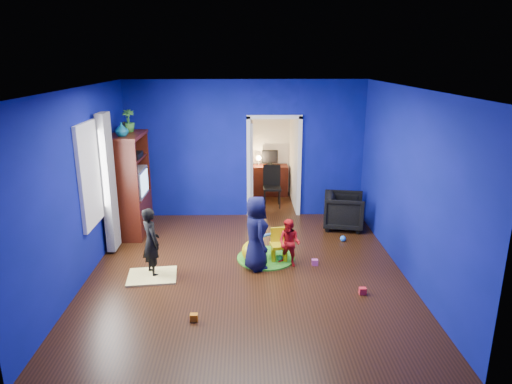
{
  "coord_description": "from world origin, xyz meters",
  "views": [
    {
      "loc": [
        -0.02,
        -6.72,
        3.34
      ],
      "look_at": [
        0.16,
        0.4,
        1.22
      ],
      "focal_mm": 32.0,
      "sensor_mm": 36.0,
      "label": 1
    }
  ],
  "objects_px": {
    "vase": "(122,130)",
    "toddler_red": "(289,243)",
    "child_navy": "(256,233)",
    "play_mat": "(266,258)",
    "tv_armoire": "(130,185)",
    "child_black": "(151,242)",
    "crt_tv": "(132,183)",
    "kid_chair": "(279,247)",
    "folding_chair": "(272,187)",
    "study_desk": "(270,180)",
    "armchair": "(344,211)",
    "hopper_ball": "(253,251)"
  },
  "relations": [
    {
      "from": "toddler_red",
      "to": "study_desk",
      "type": "bearing_deg",
      "value": 121.63
    },
    {
      "from": "play_mat",
      "to": "tv_armoire",
      "type": "bearing_deg",
      "value": 153.12
    },
    {
      "from": "child_navy",
      "to": "play_mat",
      "type": "distance_m",
      "value": 0.72
    },
    {
      "from": "child_black",
      "to": "tv_armoire",
      "type": "xyz_separation_m",
      "value": [
        -0.73,
        1.83,
        0.42
      ]
    },
    {
      "from": "child_black",
      "to": "child_navy",
      "type": "xyz_separation_m",
      "value": [
        1.65,
        0.18,
        0.06
      ]
    },
    {
      "from": "armchair",
      "to": "kid_chair",
      "type": "bearing_deg",
      "value": 147.97
    },
    {
      "from": "child_navy",
      "to": "crt_tv",
      "type": "relative_size",
      "value": 1.75
    },
    {
      "from": "armchair",
      "to": "play_mat",
      "type": "distance_m",
      "value": 2.21
    },
    {
      "from": "vase",
      "to": "study_desk",
      "type": "xyz_separation_m",
      "value": [
        2.82,
        2.8,
        -1.71
      ]
    },
    {
      "from": "study_desk",
      "to": "child_black",
      "type": "bearing_deg",
      "value": -115.8
    },
    {
      "from": "armchair",
      "to": "vase",
      "type": "xyz_separation_m",
      "value": [
        -4.19,
        -0.46,
        1.73
      ]
    },
    {
      "from": "vase",
      "to": "folding_chair",
      "type": "bearing_deg",
      "value": 33.16
    },
    {
      "from": "crt_tv",
      "to": "kid_chair",
      "type": "relative_size",
      "value": 1.4
    },
    {
      "from": "study_desk",
      "to": "child_navy",
      "type": "bearing_deg",
      "value": -96.17
    },
    {
      "from": "folding_chair",
      "to": "vase",
      "type": "bearing_deg",
      "value": -146.84
    },
    {
      "from": "tv_armoire",
      "to": "play_mat",
      "type": "distance_m",
      "value": 3.02
    },
    {
      "from": "child_navy",
      "to": "tv_armoire",
      "type": "distance_m",
      "value": 2.91
    },
    {
      "from": "armchair",
      "to": "crt_tv",
      "type": "relative_size",
      "value": 1.12
    },
    {
      "from": "hopper_ball",
      "to": "study_desk",
      "type": "distance_m",
      "value": 3.93
    },
    {
      "from": "tv_armoire",
      "to": "study_desk",
      "type": "distance_m",
      "value": 3.82
    },
    {
      "from": "armchair",
      "to": "crt_tv",
      "type": "height_order",
      "value": "crt_tv"
    },
    {
      "from": "kid_chair",
      "to": "crt_tv",
      "type": "bearing_deg",
      "value": 144.72
    },
    {
      "from": "child_black",
      "to": "kid_chair",
      "type": "distance_m",
      "value": 2.12
    },
    {
      "from": "child_black",
      "to": "hopper_ball",
      "type": "height_order",
      "value": "child_black"
    },
    {
      "from": "vase",
      "to": "toddler_red",
      "type": "bearing_deg",
      "value": -23.29
    },
    {
      "from": "toddler_red",
      "to": "folding_chair",
      "type": "bearing_deg",
      "value": 122.08
    },
    {
      "from": "tv_armoire",
      "to": "study_desk",
      "type": "height_order",
      "value": "tv_armoire"
    },
    {
      "from": "armchair",
      "to": "child_navy",
      "type": "distance_m",
      "value": 2.57
    },
    {
      "from": "child_navy",
      "to": "hopper_ball",
      "type": "height_order",
      "value": "child_navy"
    },
    {
      "from": "vase",
      "to": "study_desk",
      "type": "relative_size",
      "value": 0.28
    },
    {
      "from": "tv_armoire",
      "to": "folding_chair",
      "type": "height_order",
      "value": "tv_armoire"
    },
    {
      "from": "hopper_ball",
      "to": "study_desk",
      "type": "xyz_separation_m",
      "value": [
        0.5,
        3.9,
        0.19
      ]
    },
    {
      "from": "toddler_red",
      "to": "crt_tv",
      "type": "xyz_separation_m",
      "value": [
        -2.88,
        1.56,
        0.62
      ]
    },
    {
      "from": "crt_tv",
      "to": "play_mat",
      "type": "distance_m",
      "value": 3.0
    },
    {
      "from": "armchair",
      "to": "tv_armoire",
      "type": "relative_size",
      "value": 0.4
    },
    {
      "from": "play_mat",
      "to": "hopper_ball",
      "type": "bearing_deg",
      "value": -155.29
    },
    {
      "from": "vase",
      "to": "play_mat",
      "type": "relative_size",
      "value": 0.25
    },
    {
      "from": "child_black",
      "to": "tv_armoire",
      "type": "height_order",
      "value": "tv_armoire"
    },
    {
      "from": "armchair",
      "to": "play_mat",
      "type": "bearing_deg",
      "value": 142.51
    },
    {
      "from": "vase",
      "to": "kid_chair",
      "type": "xyz_separation_m",
      "value": [
        2.77,
        -1.06,
        -1.84
      ]
    },
    {
      "from": "vase",
      "to": "tv_armoire",
      "type": "distance_m",
      "value": 1.15
    },
    {
      "from": "crt_tv",
      "to": "vase",
      "type": "bearing_deg",
      "value": -97.59
    },
    {
      "from": "tv_armoire",
      "to": "vase",
      "type": "bearing_deg",
      "value": -90.0
    },
    {
      "from": "child_black",
      "to": "crt_tv",
      "type": "height_order",
      "value": "crt_tv"
    },
    {
      "from": "crt_tv",
      "to": "study_desk",
      "type": "bearing_deg",
      "value": 41.99
    },
    {
      "from": "vase",
      "to": "study_desk",
      "type": "distance_m",
      "value": 4.33
    },
    {
      "from": "vase",
      "to": "study_desk",
      "type": "height_order",
      "value": "vase"
    },
    {
      "from": "vase",
      "to": "crt_tv",
      "type": "xyz_separation_m",
      "value": [
        0.04,
        0.3,
        -1.07
      ]
    },
    {
      "from": "toddler_red",
      "to": "play_mat",
      "type": "distance_m",
      "value": 0.6
    },
    {
      "from": "child_black",
      "to": "armchair",
      "type": "bearing_deg",
      "value": -93.86
    }
  ]
}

